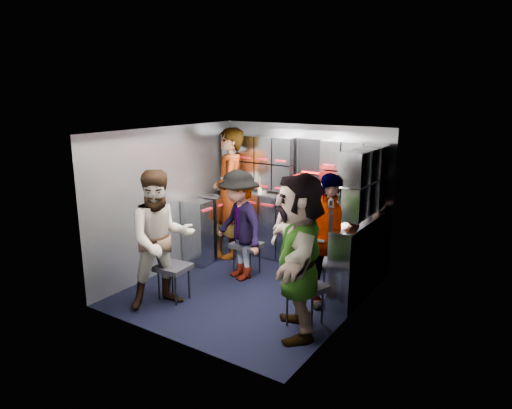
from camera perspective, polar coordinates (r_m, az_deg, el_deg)
The scene contains 29 objects.
floor at distance 6.20m, azimuth -0.87°, elevation -10.58°, with size 3.00×3.00×0.00m, color black.
wall_back at distance 7.09m, azimuth 5.90°, elevation 1.49°, with size 2.80×0.04×2.10m, color #8F949C.
wall_left at distance 6.70m, azimuth -10.87°, elevation 0.57°, with size 0.04×3.00×2.10m, color #8F949C.
wall_right at distance 5.21m, azimuth 11.96°, elevation -3.35°, with size 0.04×3.00×2.10m, color #8F949C.
ceiling at distance 5.66m, azimuth -0.95°, elevation 9.15°, with size 2.80×3.00×0.02m, color silver.
cart_bank_back at distance 7.06m, azimuth 5.00°, elevation -3.23°, with size 2.68×0.38×0.99m, color #90959F.
cart_bank_left at distance 7.11m, azimuth -6.31°, elevation -3.12°, with size 0.38×0.76×0.99m, color #90959F.
counter at distance 6.92m, azimuth 5.09°, elevation 0.89°, with size 2.68×0.42×0.03m, color silver.
locker_bank_back at distance 6.88m, azimuth 5.42°, elevation 4.84°, with size 2.68×0.28×0.82m, color #90959F.
locker_bank_right at distance 5.80m, azimuth 13.35°, elevation 2.80°, with size 0.28×1.00×0.82m, color #90959F.
right_cabinet at distance 5.97m, azimuth 12.48°, elevation -6.70°, with size 0.28×1.20×1.00m, color #90959F.
coffee_niche at distance 6.86m, azimuth 6.98°, elevation 4.60°, with size 0.46×0.16×0.84m, color black, non-canonical shape.
red_latch_strip at distance 6.78m, azimuth 4.27°, elevation -0.54°, with size 2.60×0.02×0.03m, color maroon.
jump_seat_near_left at distance 5.87m, azimuth -10.31°, elevation -7.95°, with size 0.41×0.39×0.46m.
jump_seat_mid_left at distance 6.57m, azimuth -1.18°, elevation -5.29°, with size 0.41×0.39×0.46m.
jump_seat_center at distance 6.66m, azimuth 5.97°, elevation -4.89°, with size 0.41×0.39×0.49m.
jump_seat_mid_right at distance 5.87m, azimuth 9.36°, elevation -7.71°, with size 0.41×0.39×0.48m.
jump_seat_near_right at distance 5.19m, azimuth 6.17°, elevation -10.44°, with size 0.52×0.51×0.49m.
attendant_standing at distance 7.14m, azimuth -3.35°, elevation 1.38°, with size 0.74×0.49×2.04m, color black.
attendant_arc_a at distance 5.60m, azimuth -11.77°, elevation -4.30°, with size 0.82×0.64×1.69m, color black.
attendant_arc_b at distance 6.32m, azimuth -2.12°, elevation -2.62°, with size 1.00×0.57×1.54m, color black.
attendant_arc_c at distance 6.42m, azimuth 5.30°, elevation -2.70°, with size 0.72×0.47×1.48m, color black.
attendant_arc_d at distance 5.58m, azimuth 8.76°, elevation -4.46°, with size 0.97×0.40×1.66m, color black.
attendant_arc_e at distance 4.87m, azimuth 5.34°, elevation -6.33°, with size 1.65×0.53×1.78m, color black.
bottle_left at distance 7.11m, azimuth 1.12°, elevation 2.42°, with size 0.06×0.06×0.24m, color white.
bottle_mid at distance 7.15m, azimuth 0.61°, elevation 2.57°, with size 0.06×0.06×0.26m, color white.
bottle_right at distance 6.72m, azimuth 7.12°, elevation 1.66°, with size 0.06×0.06×0.25m, color white.
cup_left at distance 7.16m, azimuth 0.55°, elevation 1.91°, with size 0.08×0.08×0.10m, color tan.
cup_right at distance 6.37m, azimuth 14.79°, elevation -0.07°, with size 0.07×0.07×0.10m, color tan.
Camera 1 is at (3.17, -4.66, 2.58)m, focal length 32.00 mm.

